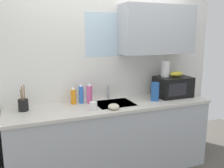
# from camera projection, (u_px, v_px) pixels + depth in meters

# --- Properties ---
(kitchen_wall_assembly) EXTENTS (3.26, 0.42, 2.50)m
(kitchen_wall_assembly) POSITION_uv_depth(u_px,v_px,m) (113.00, 63.00, 3.20)
(kitchen_wall_assembly) COLOR white
(kitchen_wall_assembly) RESTS_ON ground
(counter_unit) EXTENTS (2.49, 0.63, 0.90)m
(counter_unit) POSITION_uv_depth(u_px,v_px,m) (112.00, 138.00, 3.05)
(counter_unit) COLOR #B2B7BC
(counter_unit) RESTS_ON ground
(sink_faucet) EXTENTS (0.03, 0.03, 0.18)m
(sink_faucet) POSITION_uv_depth(u_px,v_px,m) (108.00, 92.00, 3.17)
(sink_faucet) COLOR #B2B5BA
(sink_faucet) RESTS_ON counter_unit
(microwave) EXTENTS (0.46, 0.35, 0.27)m
(microwave) POSITION_uv_depth(u_px,v_px,m) (173.00, 87.00, 3.30)
(microwave) COLOR black
(microwave) RESTS_ON counter_unit
(banana_bunch) EXTENTS (0.20, 0.11, 0.07)m
(banana_bunch) POSITION_uv_depth(u_px,v_px,m) (177.00, 74.00, 3.29)
(banana_bunch) COLOR gold
(banana_bunch) RESTS_ON microwave
(paper_towel_roll) EXTENTS (0.11, 0.11, 0.22)m
(paper_towel_roll) POSITION_uv_depth(u_px,v_px,m) (165.00, 69.00, 3.26)
(paper_towel_roll) COLOR white
(paper_towel_roll) RESTS_ON microwave
(dish_soap_bottle_pink) EXTENTS (0.07, 0.07, 0.25)m
(dish_soap_bottle_pink) POSITION_uv_depth(u_px,v_px,m) (89.00, 94.00, 2.99)
(dish_soap_bottle_pink) COLOR #E55999
(dish_soap_bottle_pink) RESTS_ON counter_unit
(dish_soap_bottle_blue) EXTENTS (0.06, 0.06, 0.25)m
(dish_soap_bottle_blue) POSITION_uv_depth(u_px,v_px,m) (81.00, 94.00, 2.98)
(dish_soap_bottle_blue) COLOR blue
(dish_soap_bottle_blue) RESTS_ON counter_unit
(dish_soap_bottle_orange) EXTENTS (0.06, 0.06, 0.21)m
(dish_soap_bottle_orange) POSITION_uv_depth(u_px,v_px,m) (73.00, 96.00, 2.95)
(dish_soap_bottle_orange) COLOR orange
(dish_soap_bottle_orange) RESTS_ON counter_unit
(cereal_canister) EXTENTS (0.10, 0.10, 0.24)m
(cereal_canister) POSITION_uv_depth(u_px,v_px,m) (155.00, 92.00, 3.09)
(cereal_canister) COLOR #2659A5
(cereal_canister) RESTS_ON counter_unit
(mug_white) EXTENTS (0.08, 0.08, 0.09)m
(mug_white) POSITION_uv_depth(u_px,v_px,m) (93.00, 106.00, 2.72)
(mug_white) COLOR white
(mug_white) RESTS_ON counter_unit
(utensil_crock) EXTENTS (0.11, 0.11, 0.29)m
(utensil_crock) POSITION_uv_depth(u_px,v_px,m) (23.00, 105.00, 2.69)
(utensil_crock) COLOR black
(utensil_crock) RESTS_ON counter_unit
(small_bowl) EXTENTS (0.13, 0.13, 0.06)m
(small_bowl) POSITION_uv_depth(u_px,v_px,m) (114.00, 107.00, 2.75)
(small_bowl) COLOR beige
(small_bowl) RESTS_ON counter_unit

